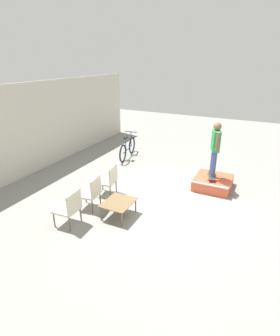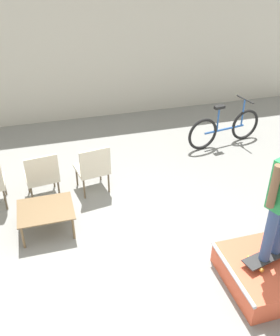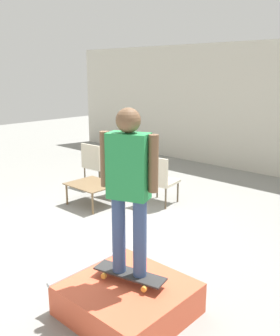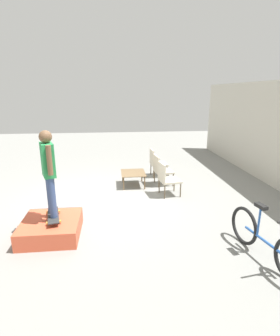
{
  "view_description": "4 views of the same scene",
  "coord_description": "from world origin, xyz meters",
  "px_view_note": "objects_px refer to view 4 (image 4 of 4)",
  "views": [
    {
      "loc": [
        -5.91,
        -2.09,
        3.69
      ],
      "look_at": [
        0.08,
        0.84,
        0.89
      ],
      "focal_mm": 28.0,
      "sensor_mm": 36.0,
      "label": 1
    },
    {
      "loc": [
        -0.93,
        -3.7,
        3.77
      ],
      "look_at": [
        0.36,
        0.83,
        0.89
      ],
      "focal_mm": 40.0,
      "sensor_mm": 36.0,
      "label": 2
    },
    {
      "loc": [
        3.87,
        -3.22,
        2.33
      ],
      "look_at": [
        0.16,
        0.8,
        0.92
      ],
      "focal_mm": 40.0,
      "sensor_mm": 36.0,
      "label": 3
    },
    {
      "loc": [
        6.26,
        0.3,
        2.66
      ],
      "look_at": [
        0.16,
        0.95,
        0.89
      ],
      "focal_mm": 28.0,
      "sensor_mm": 36.0,
      "label": 4
    }
  ],
  "objects_px": {
    "skate_ramp_box": "(51,227)",
    "coffee_table": "(133,174)",
    "patio_chair_center": "(161,169)",
    "patio_chair_right": "(167,178)",
    "bicycle": "(266,240)",
    "skateboard_on_ramp": "(53,215)",
    "person_skater": "(48,167)",
    "patio_chair_left": "(156,161)"
  },
  "relations": [
    {
      "from": "person_skater",
      "to": "patio_chair_left",
      "type": "bearing_deg",
      "value": 123.04
    },
    {
      "from": "skate_ramp_box",
      "to": "person_skater",
      "type": "height_order",
      "value": "person_skater"
    },
    {
      "from": "skateboard_on_ramp",
      "to": "person_skater",
      "type": "height_order",
      "value": "person_skater"
    },
    {
      "from": "patio_chair_center",
      "to": "person_skater",
      "type": "bearing_deg",
      "value": 128.27
    },
    {
      "from": "coffee_table",
      "to": "bicycle",
      "type": "height_order",
      "value": "bicycle"
    },
    {
      "from": "patio_chair_right",
      "to": "person_skater",
      "type": "bearing_deg",
      "value": 115.91
    },
    {
      "from": "person_skater",
      "to": "coffee_table",
      "type": "xyz_separation_m",
      "value": [
        -2.63,
        1.74,
        -1.0
      ]
    },
    {
      "from": "bicycle",
      "to": "coffee_table",
      "type": "bearing_deg",
      "value": -163.79
    },
    {
      "from": "person_skater",
      "to": "bicycle",
      "type": "relative_size",
      "value": 0.91
    },
    {
      "from": "skateboard_on_ramp",
      "to": "patio_chair_left",
      "type": "xyz_separation_m",
      "value": [
        -3.47,
        2.56,
        0.09
      ]
    },
    {
      "from": "bicycle",
      "to": "patio_chair_right",
      "type": "bearing_deg",
      "value": -170.57
    },
    {
      "from": "patio_chair_right",
      "to": "skate_ramp_box",
      "type": "bearing_deg",
      "value": 115.71
    },
    {
      "from": "patio_chair_left",
      "to": "bicycle",
      "type": "relative_size",
      "value": 0.51
    },
    {
      "from": "skateboard_on_ramp",
      "to": "bicycle",
      "type": "xyz_separation_m",
      "value": [
        1.21,
        3.58,
        -0.04
      ]
    },
    {
      "from": "patio_chair_left",
      "to": "patio_chair_right",
      "type": "distance_m",
      "value": 1.7
    },
    {
      "from": "coffee_table",
      "to": "patio_chair_left",
      "type": "xyz_separation_m",
      "value": [
        -0.84,
        0.82,
        0.14
      ]
    },
    {
      "from": "skate_ramp_box",
      "to": "patio_chair_left",
      "type": "xyz_separation_m",
      "value": [
        -3.49,
        2.61,
        0.33
      ]
    },
    {
      "from": "coffee_table",
      "to": "patio_chair_right",
      "type": "height_order",
      "value": "patio_chair_right"
    },
    {
      "from": "person_skater",
      "to": "patio_chair_right",
      "type": "relative_size",
      "value": 1.79
    },
    {
      "from": "person_skater",
      "to": "patio_chair_center",
      "type": "height_order",
      "value": "person_skater"
    },
    {
      "from": "coffee_table",
      "to": "skateboard_on_ramp",
      "type": "bearing_deg",
      "value": -33.56
    },
    {
      "from": "skateboard_on_ramp",
      "to": "patio_chair_center",
      "type": "height_order",
      "value": "patio_chair_center"
    },
    {
      "from": "coffee_table",
      "to": "patio_chair_left",
      "type": "bearing_deg",
      "value": 135.62
    },
    {
      "from": "patio_chair_center",
      "to": "bicycle",
      "type": "distance_m",
      "value": 3.95
    },
    {
      "from": "patio_chair_right",
      "to": "bicycle",
      "type": "xyz_separation_m",
      "value": [
        2.98,
        1.01,
        -0.13
      ]
    },
    {
      "from": "skate_ramp_box",
      "to": "coffee_table",
      "type": "height_order",
      "value": "coffee_table"
    },
    {
      "from": "skate_ramp_box",
      "to": "patio_chair_center",
      "type": "height_order",
      "value": "patio_chair_center"
    },
    {
      "from": "skateboard_on_ramp",
      "to": "bicycle",
      "type": "relative_size",
      "value": 0.43
    },
    {
      "from": "coffee_table",
      "to": "patio_chair_center",
      "type": "relative_size",
      "value": 0.9
    },
    {
      "from": "coffee_table",
      "to": "bicycle",
      "type": "relative_size",
      "value": 0.46
    },
    {
      "from": "skate_ramp_box",
      "to": "coffee_table",
      "type": "relative_size",
      "value": 1.41
    },
    {
      "from": "patio_chair_right",
      "to": "bicycle",
      "type": "distance_m",
      "value": 3.15
    },
    {
      "from": "patio_chair_left",
      "to": "bicycle",
      "type": "xyz_separation_m",
      "value": [
        4.67,
        1.01,
        -0.13
      ]
    },
    {
      "from": "coffee_table",
      "to": "patio_chair_right",
      "type": "xyz_separation_m",
      "value": [
        0.86,
        0.82,
        0.14
      ]
    },
    {
      "from": "patio_chair_center",
      "to": "bicycle",
      "type": "bearing_deg",
      "value": -172.47
    },
    {
      "from": "patio_chair_right",
      "to": "patio_chair_left",
      "type": "bearing_deg",
      "value": -8.67
    },
    {
      "from": "coffee_table",
      "to": "bicycle",
      "type": "bearing_deg",
      "value": 25.55
    },
    {
      "from": "skate_ramp_box",
      "to": "skateboard_on_ramp",
      "type": "relative_size",
      "value": 1.49
    },
    {
      "from": "skateboard_on_ramp",
      "to": "patio_chair_left",
      "type": "height_order",
      "value": "patio_chair_left"
    },
    {
      "from": "patio_chair_center",
      "to": "patio_chair_right",
      "type": "xyz_separation_m",
      "value": [
        0.85,
        0.0,
        0.0
      ]
    },
    {
      "from": "person_skater",
      "to": "skateboard_on_ramp",
      "type": "bearing_deg",
      "value": 114.53
    },
    {
      "from": "person_skater",
      "to": "patio_chair_center",
      "type": "bearing_deg",
      "value": 115.1
    }
  ]
}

